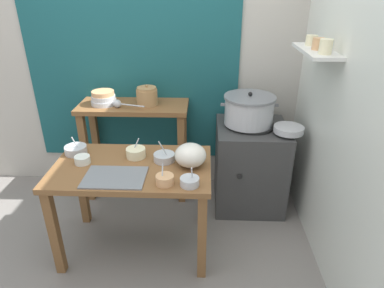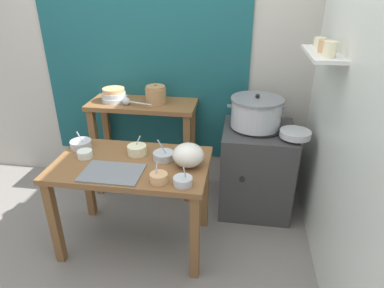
# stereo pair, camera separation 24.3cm
# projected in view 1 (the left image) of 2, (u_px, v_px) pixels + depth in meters

# --- Properties ---
(ground_plane) EXTENTS (9.00, 9.00, 0.00)m
(ground_plane) POSITION_uv_depth(u_px,v_px,m) (137.00, 251.00, 2.60)
(ground_plane) COLOR gray
(wall_back) EXTENTS (4.40, 0.12, 2.60)m
(wall_back) POSITION_uv_depth(u_px,v_px,m) (159.00, 52.00, 3.02)
(wall_back) COLOR #B2ADA3
(wall_back) RESTS_ON ground
(wall_right) EXTENTS (0.30, 3.20, 2.60)m
(wall_right) POSITION_uv_depth(u_px,v_px,m) (345.00, 81.00, 2.17)
(wall_right) COLOR silver
(wall_right) RESTS_ON ground
(prep_table) EXTENTS (1.10, 0.66, 0.72)m
(prep_table) POSITION_uv_depth(u_px,v_px,m) (133.00, 179.00, 2.40)
(prep_table) COLOR brown
(prep_table) RESTS_ON ground
(back_shelf_table) EXTENTS (0.96, 0.40, 0.90)m
(back_shelf_table) POSITION_uv_depth(u_px,v_px,m) (135.00, 128.00, 3.06)
(back_shelf_table) COLOR brown
(back_shelf_table) RESTS_ON ground
(stove_block) EXTENTS (0.60, 0.61, 0.78)m
(stove_block) POSITION_uv_depth(u_px,v_px,m) (249.00, 165.00, 3.03)
(stove_block) COLOR #383838
(stove_block) RESTS_ON ground
(steamer_pot) EXTENTS (0.48, 0.43, 0.28)m
(steamer_pot) POSITION_uv_depth(u_px,v_px,m) (249.00, 110.00, 2.82)
(steamer_pot) COLOR #B7BABF
(steamer_pot) RESTS_ON stove_block
(clay_pot) EXTENTS (0.18, 0.18, 0.18)m
(clay_pot) POSITION_uv_depth(u_px,v_px,m) (147.00, 96.00, 2.92)
(clay_pot) COLOR #A37A4C
(clay_pot) RESTS_ON back_shelf_table
(bowl_stack_enamel) EXTENTS (0.22, 0.22, 0.12)m
(bowl_stack_enamel) POSITION_uv_depth(u_px,v_px,m) (103.00, 98.00, 2.94)
(bowl_stack_enamel) COLOR #B7BABF
(bowl_stack_enamel) RESTS_ON back_shelf_table
(ladle) EXTENTS (0.28, 0.11, 0.07)m
(ladle) POSITION_uv_depth(u_px,v_px,m) (118.00, 104.00, 2.87)
(ladle) COLOR #B7BABF
(ladle) RESTS_ON back_shelf_table
(serving_tray) EXTENTS (0.40, 0.28, 0.01)m
(serving_tray) POSITION_uv_depth(u_px,v_px,m) (115.00, 177.00, 2.20)
(serving_tray) COLOR slate
(serving_tray) RESTS_ON prep_table
(plastic_bag) EXTENTS (0.22, 0.21, 0.17)m
(plastic_bag) POSITION_uv_depth(u_px,v_px,m) (190.00, 155.00, 2.31)
(plastic_bag) COLOR silver
(plastic_bag) RESTS_ON prep_table
(wide_pan) EXTENTS (0.24, 0.24, 0.05)m
(wide_pan) POSITION_uv_depth(u_px,v_px,m) (289.00, 129.00, 2.70)
(wide_pan) COLOR #B7BABF
(wide_pan) RESTS_ON stove_block
(prep_bowl_0) EXTENTS (0.14, 0.14, 0.14)m
(prep_bowl_0) POSITION_uv_depth(u_px,v_px,m) (136.00, 152.00, 2.45)
(prep_bowl_0) COLOR beige
(prep_bowl_0) RESTS_ON prep_table
(prep_bowl_1) EXTENTS (0.11, 0.11, 0.05)m
(prep_bowl_1) POSITION_uv_depth(u_px,v_px,m) (82.00, 159.00, 2.37)
(prep_bowl_1) COLOR silver
(prep_bowl_1) RESTS_ON prep_table
(prep_bowl_2) EXTENTS (0.15, 0.15, 0.17)m
(prep_bowl_2) POSITION_uv_depth(u_px,v_px,m) (164.00, 157.00, 2.40)
(prep_bowl_2) COLOR #B7BABF
(prep_bowl_2) RESTS_ON prep_table
(prep_bowl_3) EXTENTS (0.16, 0.16, 0.15)m
(prep_bowl_3) POSITION_uv_depth(u_px,v_px,m) (76.00, 149.00, 2.50)
(prep_bowl_3) COLOR #B7BABF
(prep_bowl_3) RESTS_ON prep_table
(prep_bowl_4) EXTENTS (0.12, 0.12, 0.15)m
(prep_bowl_4) POSITION_uv_depth(u_px,v_px,m) (190.00, 181.00, 2.11)
(prep_bowl_4) COLOR #B7BABF
(prep_bowl_4) RESTS_ON prep_table
(prep_bowl_5) EXTENTS (0.11, 0.11, 0.14)m
(prep_bowl_5) POSITION_uv_depth(u_px,v_px,m) (165.00, 179.00, 2.12)
(prep_bowl_5) COLOR tan
(prep_bowl_5) RESTS_ON prep_table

